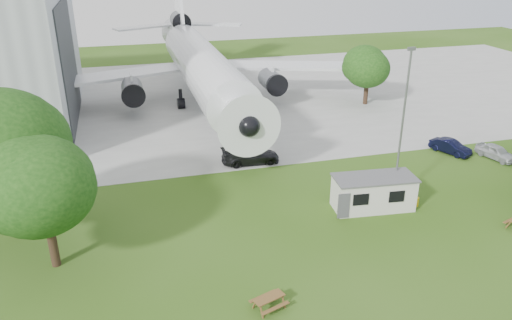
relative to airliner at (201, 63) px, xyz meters
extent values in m
plane|color=#496C26|center=(2.00, -35.86, -5.27)|extent=(160.00, 160.00, 0.00)
cube|color=#B7B7B2|center=(2.00, 2.14, -5.25)|extent=(120.00, 46.00, 0.03)
cube|color=#2D3033|center=(-14.93, -2.86, 1.48)|extent=(0.16, 16.00, 12.96)
cylinder|color=white|center=(0.00, -1.86, -0.17)|extent=(5.40, 34.00, 5.40)
cone|color=white|center=(0.00, -20.86, -0.17)|extent=(5.40, 5.50, 5.40)
cone|color=white|center=(0.00, 19.14, 0.63)|extent=(4.86, 9.00, 4.86)
cube|color=white|center=(-12.50, 1.34, -1.37)|extent=(21.36, 10.77, 0.36)
cube|color=white|center=(12.50, 1.34, -1.37)|extent=(21.36, 10.77, 0.36)
cylinder|color=#515459|center=(-8.50, -2.36, -2.27)|extent=(2.50, 4.20, 2.50)
cylinder|color=#515459|center=(8.50, -2.36, -2.27)|extent=(2.50, 4.20, 2.50)
cylinder|color=#515459|center=(0.00, 18.14, 2.63)|extent=(2.60, 4.50, 2.60)
cylinder|color=black|center=(0.00, -17.36, -4.07)|extent=(0.36, 0.36, 2.40)
cylinder|color=black|center=(-2.80, -0.86, -4.07)|extent=(0.44, 0.44, 2.40)
cylinder|color=black|center=(2.80, -0.86, -4.07)|extent=(0.44, 0.44, 2.40)
cube|color=silver|center=(8.01, -30.29, -4.02)|extent=(6.21, 3.07, 2.50)
cube|color=#59595B|center=(8.01, -30.29, -2.71)|extent=(6.43, 3.28, 0.12)
cylinder|color=gold|center=(11.41, -30.89, -4.92)|extent=(0.50, 0.50, 0.70)
cylinder|color=slate|center=(10.20, -29.66, 0.73)|extent=(0.16, 0.16, 12.00)
cylinder|color=#382619|center=(-17.79, -27.32, -3.39)|extent=(0.56, 0.56, 3.76)
cylinder|color=#382619|center=(-14.87, -31.74, -3.65)|extent=(0.56, 0.56, 3.24)
sphere|color=#33651D|center=(-14.87, -31.74, 0.30)|extent=(6.80, 6.80, 6.80)
cylinder|color=#382619|center=(20.00, -5.40, -3.95)|extent=(0.56, 0.56, 2.64)
sphere|color=#33651D|center=(20.00, -5.40, -0.73)|extent=(5.64, 5.64, 5.64)
imported|color=#B7B9BF|center=(23.80, -24.74, -4.60)|extent=(2.52, 4.19, 1.34)
imported|color=black|center=(20.46, -22.40, -4.61)|extent=(2.88, 4.23, 1.32)
imported|color=black|center=(1.13, -19.57, -4.49)|extent=(5.42, 2.37, 1.55)
camera|label=1|loc=(-9.68, -60.58, 13.49)|focal=35.00mm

